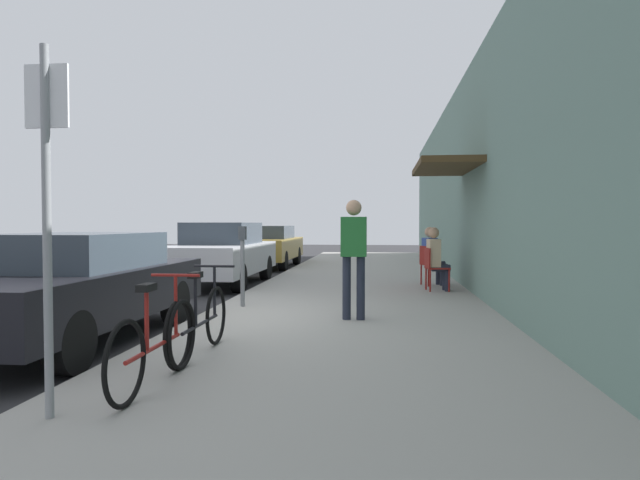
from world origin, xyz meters
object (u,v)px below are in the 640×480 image
(seated_patron_1, at_px, (432,254))
(bicycle_1, at_px, (201,321))
(parked_car_0, at_px, (74,285))
(bicycle_0, at_px, (155,344))
(pedestrian_standing, at_px, (354,249))
(cafe_chair_1, at_px, (429,263))
(parked_car_2, at_px, (267,246))
(parking_meter, at_px, (242,260))
(street_sign, at_px, (47,201))
(seated_patron_0, at_px, (437,257))
(cafe_chair_0, at_px, (433,266))
(parked_car_1, at_px, (222,253))

(seated_patron_1, bearing_deg, bicycle_1, -113.81)
(bicycle_1, height_order, seated_patron_1, seated_patron_1)
(parked_car_0, relative_size, bicycle_0, 2.57)
(pedestrian_standing, bearing_deg, cafe_chair_1, 71.89)
(parked_car_2, distance_m, seated_patron_1, 7.68)
(parking_meter, xyz_separation_m, street_sign, (-0.05, -5.16, 0.75))
(street_sign, xyz_separation_m, seated_patron_1, (3.44, 8.59, -0.82))
(parked_car_0, height_order, pedestrian_standing, pedestrian_standing)
(street_sign, height_order, bicycle_0, street_sign)
(cafe_chair_1, bearing_deg, bicycle_0, -110.77)
(seated_patron_0, xyz_separation_m, cafe_chair_1, (-0.06, 0.95, -0.19))
(parked_car_2, xyz_separation_m, bicycle_0, (1.93, -13.68, -0.26))
(parked_car_2, relative_size, bicycle_1, 2.57)
(parking_meter, bearing_deg, cafe_chair_0, 36.42)
(parked_car_2, height_order, seated_patron_1, seated_patron_1)
(parked_car_1, xyz_separation_m, seated_patron_0, (4.94, -1.53, 0.04))
(cafe_chair_1, bearing_deg, seated_patron_1, 19.79)
(parked_car_2, bearing_deg, pedestrian_standing, -71.64)
(cafe_chair_1, distance_m, pedestrian_standing, 4.70)
(cafe_chair_0, xyz_separation_m, pedestrian_standing, (-1.45, -3.48, 0.50))
(bicycle_0, bearing_deg, cafe_chair_1, 69.23)
(parked_car_1, distance_m, bicycle_1, 7.56)
(street_sign, bearing_deg, pedestrian_standing, 64.98)
(parked_car_1, distance_m, cafe_chair_0, 5.12)
(parked_car_0, height_order, seated_patron_1, seated_patron_1)
(bicycle_0, bearing_deg, bicycle_1, 88.15)
(seated_patron_1, height_order, pedestrian_standing, pedestrian_standing)
(parking_meter, bearing_deg, pedestrian_standing, -28.52)
(parked_car_1, xyz_separation_m, seated_patron_1, (4.94, -0.56, 0.04))
(parked_car_1, height_order, seated_patron_0, parked_car_1)
(parked_car_2, xyz_separation_m, bicycle_1, (1.96, -12.61, -0.26))
(street_sign, bearing_deg, seated_patron_0, 65.72)
(parked_car_2, distance_m, bicycle_0, 13.82)
(bicycle_0, bearing_deg, cafe_chair_0, 66.63)
(seated_patron_1, bearing_deg, parked_car_2, 130.04)
(parked_car_0, relative_size, bicycle_1, 2.57)
(parking_meter, bearing_deg, cafe_chair_1, 45.73)
(pedestrian_standing, bearing_deg, parked_car_0, -159.06)
(parked_car_1, xyz_separation_m, parked_car_2, (0.00, 5.32, -0.03))
(parking_meter, xyz_separation_m, cafe_chair_0, (3.33, 2.45, -0.26))
(parked_car_0, relative_size, cafe_chair_1, 5.06)
(parked_car_1, distance_m, street_sign, 9.31)
(parking_meter, distance_m, cafe_chair_0, 4.14)
(bicycle_1, relative_size, cafe_chair_0, 1.97)
(seated_patron_0, distance_m, seated_patron_1, 0.97)
(bicycle_0, height_order, seated_patron_1, seated_patron_1)
(parked_car_0, height_order, cafe_chair_1, parked_car_0)
(bicycle_0, bearing_deg, parked_car_2, 98.03)
(pedestrian_standing, bearing_deg, seated_patron_0, 66.61)
(parked_car_0, bearing_deg, street_sign, -62.00)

